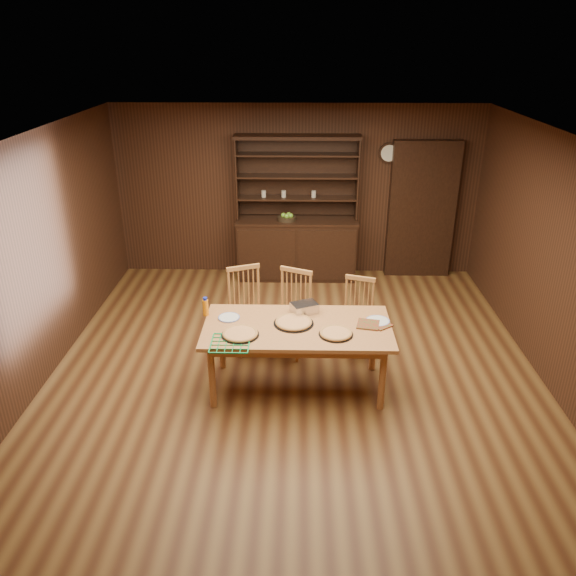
{
  "coord_description": "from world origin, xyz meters",
  "views": [
    {
      "loc": [
        0.04,
        -5.41,
        3.52
      ],
      "look_at": [
        -0.08,
        0.4,
        0.86
      ],
      "focal_mm": 35.0,
      "sensor_mm": 36.0,
      "label": 1
    }
  ],
  "objects_px": {
    "china_hutch": "(297,241)",
    "juice_bottle": "(206,307)",
    "chair_center": "(293,309)",
    "dining_table": "(297,332)",
    "chair_left": "(247,306)",
    "chair_right": "(357,313)"
  },
  "relations": [
    {
      "from": "china_hutch",
      "to": "juice_bottle",
      "type": "bearing_deg",
      "value": -108.68
    },
    {
      "from": "china_hutch",
      "to": "juice_bottle",
      "type": "xyz_separation_m",
      "value": [
        -0.95,
        -2.82,
        0.25
      ]
    },
    {
      "from": "chair_left",
      "to": "china_hutch",
      "type": "bearing_deg",
      "value": 53.66
    },
    {
      "from": "china_hutch",
      "to": "juice_bottle",
      "type": "distance_m",
      "value": 2.99
    },
    {
      "from": "chair_center",
      "to": "dining_table",
      "type": "bearing_deg",
      "value": -61.79
    },
    {
      "from": "china_hutch",
      "to": "chair_center",
      "type": "height_order",
      "value": "china_hutch"
    },
    {
      "from": "juice_bottle",
      "to": "chair_center",
      "type": "bearing_deg",
      "value": 31.09
    },
    {
      "from": "dining_table",
      "to": "juice_bottle",
      "type": "height_order",
      "value": "juice_bottle"
    },
    {
      "from": "chair_center",
      "to": "chair_right",
      "type": "distance_m",
      "value": 0.77
    },
    {
      "from": "china_hutch",
      "to": "chair_center",
      "type": "distance_m",
      "value": 2.27
    },
    {
      "from": "dining_table",
      "to": "chair_left",
      "type": "bearing_deg",
      "value": 125.56
    },
    {
      "from": "china_hutch",
      "to": "chair_right",
      "type": "relative_size",
      "value": 2.36
    },
    {
      "from": "dining_table",
      "to": "chair_center",
      "type": "relative_size",
      "value": 1.89
    },
    {
      "from": "juice_bottle",
      "to": "china_hutch",
      "type": "bearing_deg",
      "value": 71.32
    },
    {
      "from": "china_hutch",
      "to": "dining_table",
      "type": "bearing_deg",
      "value": -89.47
    },
    {
      "from": "chair_center",
      "to": "juice_bottle",
      "type": "distance_m",
      "value": 1.12
    },
    {
      "from": "china_hutch",
      "to": "chair_left",
      "type": "relative_size",
      "value": 2.11
    },
    {
      "from": "chair_left",
      "to": "chair_center",
      "type": "bearing_deg",
      "value": -29.26
    },
    {
      "from": "chair_left",
      "to": "chair_right",
      "type": "height_order",
      "value": "chair_left"
    },
    {
      "from": "china_hutch",
      "to": "juice_bottle",
      "type": "height_order",
      "value": "china_hutch"
    },
    {
      "from": "dining_table",
      "to": "chair_left",
      "type": "relative_size",
      "value": 1.89
    },
    {
      "from": "chair_left",
      "to": "juice_bottle",
      "type": "xyz_separation_m",
      "value": [
        -0.37,
        -0.63,
        0.3
      ]
    }
  ]
}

